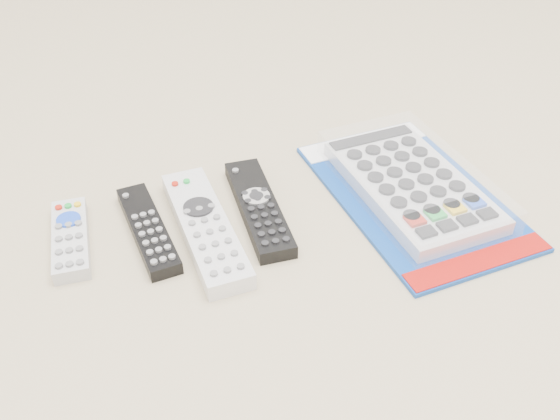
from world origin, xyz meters
name	(u,v)px	position (x,y,z in m)	size (l,w,h in m)	color
remote_small_grey	(70,238)	(-0.23, 0.04, 0.01)	(0.06, 0.14, 0.02)	#AEAEB1
remote_slim_black	(148,229)	(-0.14, 0.03, 0.01)	(0.05, 0.17, 0.02)	black
remote_silver_dvd	(205,228)	(-0.08, 0.00, 0.01)	(0.06, 0.23, 0.03)	silver
remote_large_black	(259,207)	(0.00, 0.01, 0.01)	(0.07, 0.20, 0.02)	black
jumbo_remote_packaged	(412,184)	(0.21, -0.03, 0.02)	(0.20, 0.33, 0.04)	navy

